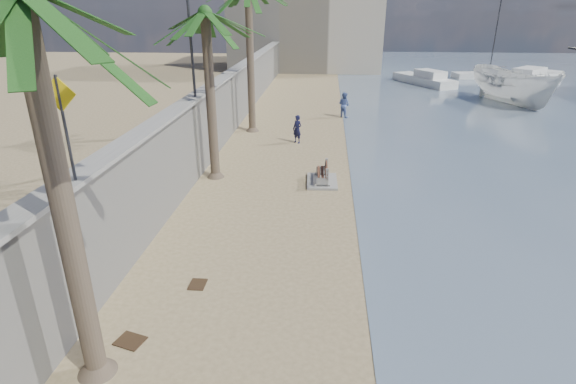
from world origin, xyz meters
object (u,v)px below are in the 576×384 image
object	(u,v)px
person_a	(297,127)
yacht_near	(532,78)
person_b	(344,103)
sailboat_west	(489,75)
yacht_far	(423,81)
boat_cruiser	(514,84)
palm_mid	(205,15)
bench_far	(322,175)

from	to	relation	value
person_a	yacht_near	bearing A→B (deg)	84.17
person_b	sailboat_west	xyz separation A→B (m)	(16.65, 20.62, -0.68)
yacht_far	person_b	bearing A→B (deg)	124.07
person_b	boat_cruiser	size ratio (longest dim) A/B	0.50
sailboat_west	yacht_far	bearing A→B (deg)	-147.53
person_b	person_a	bearing A→B (deg)	106.29
yacht_far	sailboat_west	size ratio (longest dim) A/B	0.80
palm_mid	person_a	bearing A→B (deg)	60.20
bench_far	boat_cruiser	xyz separation A→B (m)	(15.06, 18.94, 1.22)
palm_mid	yacht_far	size ratio (longest dim) A/B	1.04
person_b	boat_cruiser	xyz separation A→B (m)	(13.71, 5.85, 0.59)
boat_cruiser	yacht_near	size ratio (longest dim) A/B	0.42
bench_far	yacht_near	size ratio (longest dim) A/B	0.21
bench_far	person_b	bearing A→B (deg)	84.12
yacht_near	sailboat_west	size ratio (longest dim) A/B	0.98
bench_far	sailboat_west	size ratio (longest dim) A/B	0.21
boat_cruiser	yacht_far	bearing A→B (deg)	97.61
yacht_near	sailboat_west	bearing A→B (deg)	103.04
person_b	yacht_far	xyz separation A→B (m)	(8.53, 15.46, -0.63)
person_b	palm_mid	bearing A→B (deg)	102.95
yacht_far	sailboat_west	xyz separation A→B (m)	(8.11, 5.16, -0.04)
bench_far	yacht_near	world-z (taller)	yacht_near
person_b	bench_far	bearing A→B (deg)	123.26
boat_cruiser	yacht_far	distance (m)	10.99
boat_cruiser	bench_far	bearing A→B (deg)	-149.20
bench_far	person_b	xyz separation A→B (m)	(1.35, 13.09, 0.62)
palm_mid	person_b	distance (m)	15.49
person_a	yacht_far	size ratio (longest dim) A/B	0.24
person_a	yacht_near	size ratio (longest dim) A/B	0.20
person_a	yacht_near	xyz separation A→B (m)	(23.28, 25.22, -0.58)
palm_mid	sailboat_west	xyz separation A→B (m)	(22.94, 33.43, -6.72)
palm_mid	yacht_far	distance (m)	32.61
sailboat_west	person_b	bearing A→B (deg)	-128.91
yacht_near	sailboat_west	distance (m)	4.38
bench_far	sailboat_west	bearing A→B (deg)	61.91
person_a	yacht_far	xyz separation A→B (m)	(11.42, 22.31, -0.58)
palm_mid	yacht_near	size ratio (longest dim) A/B	0.85
person_a	boat_cruiser	world-z (taller)	boat_cruiser
bench_far	person_b	size ratio (longest dim) A/B	1.02
bench_far	palm_mid	bearing A→B (deg)	176.71
palm_mid	boat_cruiser	size ratio (longest dim) A/B	2.03
bench_far	boat_cruiser	bearing A→B (deg)	51.50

